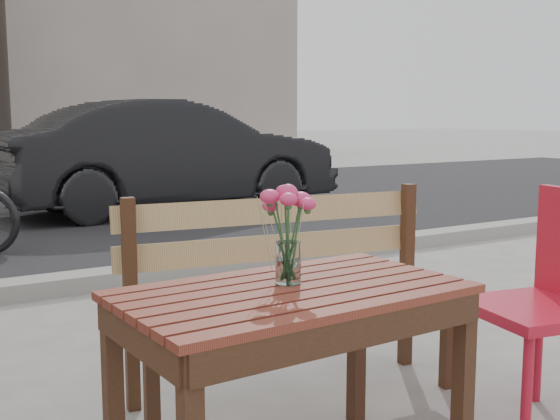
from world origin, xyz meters
name	(u,v)px	position (x,y,z in m)	size (l,w,h in m)	color
street	(29,239)	(0.00, 5.06, 0.03)	(30.00, 8.12, 0.12)	black
main_table	(292,321)	(-0.24, 0.07, 0.56)	(1.11, 0.67, 0.67)	#5A2217
main_bench	(288,269)	(0.18, 0.76, 0.55)	(1.50, 0.62, 0.90)	#9D7E51
red_chair	(555,291)	(0.89, -0.05, 0.53)	(0.53, 0.53, 0.92)	#B2152A
main_vase	(288,222)	(-0.22, 0.13, 0.87)	(0.18, 0.18, 0.32)	white
parked_car	(170,156)	(2.02, 6.43, 0.69)	(1.45, 4.16, 1.37)	black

